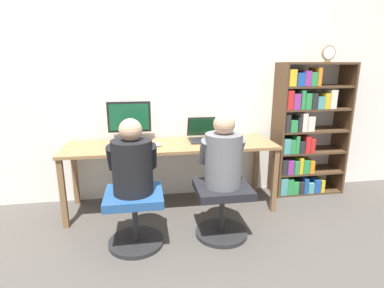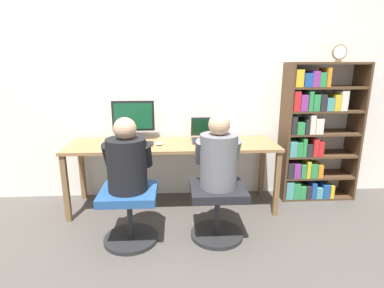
{
  "view_description": "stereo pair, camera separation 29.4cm",
  "coord_description": "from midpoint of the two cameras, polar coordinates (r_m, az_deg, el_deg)",
  "views": [
    {
      "loc": [
        -0.27,
        -2.68,
        1.49
      ],
      "look_at": [
        0.19,
        0.13,
        0.75
      ],
      "focal_mm": 28.0,
      "sensor_mm": 36.0,
      "label": 1
    },
    {
      "loc": [
        0.02,
        -2.72,
        1.49
      ],
      "look_at": [
        0.19,
        0.13,
        0.75
      ],
      "focal_mm": 28.0,
      "sensor_mm": 36.0,
      "label": 2
    }
  ],
  "objects": [
    {
      "name": "desk",
      "position": [
        3.12,
        -6.64,
        -1.24
      ],
      "size": [
        2.16,
        0.6,
        0.71
      ],
      "color": "olive",
      "rests_on": "ground_plane"
    },
    {
      "name": "bookshelf",
      "position": [
        3.65,
        18.37,
        2.1
      ],
      "size": [
        0.84,
        0.32,
        1.53
      ],
      "color": "#513823",
      "rests_on": "ground_plane"
    },
    {
      "name": "desk_clock",
      "position": [
        3.59,
        22.4,
        15.69
      ],
      "size": [
        0.15,
        0.03,
        0.17
      ],
      "color": "olive",
      "rests_on": "bookshelf"
    },
    {
      "name": "office_chair_left",
      "position": [
        2.65,
        -14.06,
        -12.73
      ],
      "size": [
        0.47,
        0.47,
        0.48
      ],
      "color": "#262628",
      "rests_on": "ground_plane"
    },
    {
      "name": "keyboard",
      "position": [
        3.08,
        -14.03,
        -0.28
      ],
      "size": [
        0.39,
        0.15,
        0.03
      ],
      "color": "#232326",
      "rests_on": "desk"
    },
    {
      "name": "office_chair_right",
      "position": [
        2.71,
        2.61,
        -11.63
      ],
      "size": [
        0.47,
        0.47,
        0.48
      ],
      "color": "#262628",
      "rests_on": "ground_plane"
    },
    {
      "name": "ground_plane",
      "position": [
        3.09,
        -5.99,
        -14.33
      ],
      "size": [
        14.0,
        14.0,
        0.0
      ],
      "primitive_type": "plane",
      "color": "#4C4742"
    },
    {
      "name": "person_at_monitor",
      "position": [
        2.49,
        -14.69,
        -3.45
      ],
      "size": [
        0.4,
        0.33,
        0.62
      ],
      "color": "black",
      "rests_on": "office_chair_left"
    },
    {
      "name": "wall_back",
      "position": [
        3.38,
        -7.28,
        11.28
      ],
      "size": [
        10.0,
        0.05,
        2.6
      ],
      "color": "white",
      "rests_on": "ground_plane"
    },
    {
      "name": "desktop_monitor",
      "position": [
        3.24,
        -14.41,
        4.2
      ],
      "size": [
        0.45,
        0.2,
        0.42
      ],
      "color": "black",
      "rests_on": "desk"
    },
    {
      "name": "laptop",
      "position": [
        3.23,
        -0.43,
        1.58
      ],
      "size": [
        0.32,
        0.33,
        0.24
      ],
      "color": "#2D2D30",
      "rests_on": "desk"
    },
    {
      "name": "person_at_laptop",
      "position": [
        2.55,
        2.71,
        -2.28
      ],
      "size": [
        0.39,
        0.33,
        0.64
      ],
      "color": "slate",
      "rests_on": "office_chair_right"
    },
    {
      "name": "computer_mouse_by_keyboard",
      "position": [
        3.05,
        -9.25,
        -0.11
      ],
      "size": [
        0.07,
        0.11,
        0.03
      ],
      "color": "silver",
      "rests_on": "desk"
    }
  ]
}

